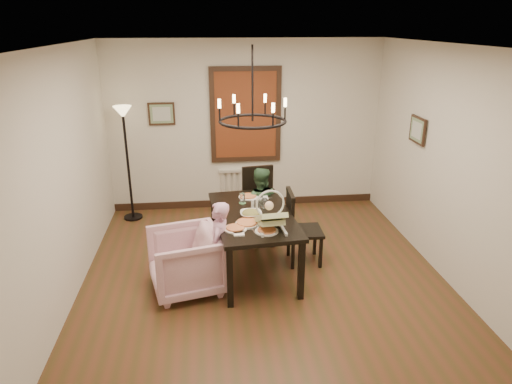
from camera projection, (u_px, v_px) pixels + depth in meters
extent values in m
cube|color=#463318|center=(265.00, 280.00, 5.71)|extent=(4.50, 5.00, 0.01)
cube|color=white|center=(266.00, 46.00, 4.73)|extent=(4.50, 5.00, 0.01)
cube|color=beige|center=(246.00, 127.00, 7.55)|extent=(4.50, 0.01, 2.80)
cube|color=beige|center=(62.00, 181.00, 4.98)|extent=(0.01, 5.00, 2.80)
cube|color=beige|center=(451.00, 167.00, 5.46)|extent=(0.01, 5.00, 2.80)
cube|color=black|center=(253.00, 215.00, 5.71)|extent=(1.08, 1.75, 0.05)
cube|color=black|center=(230.00, 278.00, 5.05)|extent=(0.07, 0.07, 0.74)
cube|color=black|center=(214.00, 221.00, 6.48)|extent=(0.07, 0.07, 0.74)
cube|color=black|center=(301.00, 270.00, 5.21)|extent=(0.07, 0.07, 0.74)
cube|color=black|center=(270.00, 217.00, 6.63)|extent=(0.07, 0.07, 0.74)
imported|color=beige|center=(186.00, 261.00, 5.39)|extent=(0.99, 0.97, 0.75)
imported|color=#D597B7|center=(219.00, 255.00, 5.35)|extent=(0.30, 0.38, 0.93)
imported|color=#345737|center=(260.00, 213.00, 6.50)|extent=(0.52, 0.43, 0.95)
imported|color=white|center=(251.00, 214.00, 5.58)|extent=(0.32, 0.32, 0.08)
cylinder|color=tan|center=(247.00, 223.00, 5.37)|extent=(0.29, 0.29, 0.04)
cylinder|color=silver|center=(264.00, 204.00, 5.83)|extent=(0.07, 0.07, 0.13)
cube|color=maroon|center=(246.00, 115.00, 7.44)|extent=(1.00, 0.03, 1.40)
cube|color=black|center=(162.00, 114.00, 7.29)|extent=(0.42, 0.03, 0.36)
cube|color=black|center=(418.00, 130.00, 6.20)|extent=(0.03, 0.42, 0.36)
torus|color=black|center=(253.00, 121.00, 5.29)|extent=(0.80, 0.80, 0.04)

